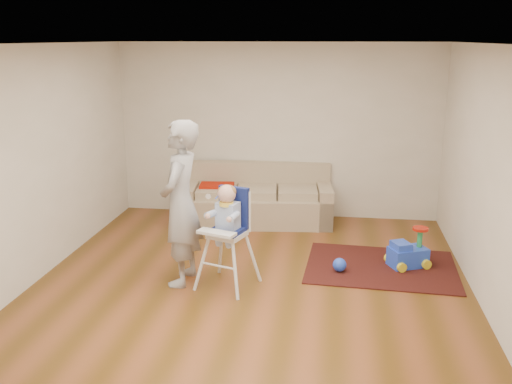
# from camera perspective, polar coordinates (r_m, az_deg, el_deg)

# --- Properties ---
(ground) EXTENTS (5.50, 5.50, 0.00)m
(ground) POSITION_cam_1_polar(r_m,az_deg,el_deg) (6.68, -0.50, -9.21)
(ground) COLOR #53350F
(ground) RESTS_ON ground
(room_envelope) EXTENTS (5.04, 5.52, 2.72)m
(room_envelope) POSITION_cam_1_polar(r_m,az_deg,el_deg) (6.66, 0.16, 7.56)
(room_envelope) COLOR beige
(room_envelope) RESTS_ON ground
(sofa) EXTENTS (2.34, 1.15, 0.87)m
(sofa) POSITION_cam_1_polar(r_m,az_deg,el_deg) (8.71, 0.10, -0.26)
(sofa) COLOR #9D9174
(sofa) RESTS_ON ground
(side_table) EXTENTS (0.47, 0.47, 0.47)m
(side_table) POSITION_cam_1_polar(r_m,az_deg,el_deg) (9.02, -5.51, -1.11)
(side_table) COLOR black
(side_table) RESTS_ON ground
(area_rug) EXTENTS (1.89, 1.46, 0.01)m
(area_rug) POSITION_cam_1_polar(r_m,az_deg,el_deg) (7.30, 12.39, -7.32)
(area_rug) COLOR black
(area_rug) RESTS_ON ground
(ride_on_toy) EXTENTS (0.54, 0.48, 0.49)m
(ride_on_toy) POSITION_cam_1_polar(r_m,az_deg,el_deg) (7.31, 15.01, -5.35)
(ride_on_toy) COLOR blue
(ride_on_toy) RESTS_ON area_rug
(toy_ball) EXTENTS (0.17, 0.17, 0.17)m
(toy_ball) POSITION_cam_1_polar(r_m,az_deg,el_deg) (7.03, 8.36, -7.22)
(toy_ball) COLOR blue
(toy_ball) RESTS_ON area_rug
(high_chair) EXTENTS (0.71, 0.71, 1.21)m
(high_chair) POSITION_cam_1_polar(r_m,az_deg,el_deg) (6.44, -2.88, -4.60)
(high_chair) COLOR silver
(high_chair) RESTS_ON ground
(adult) EXTENTS (0.48, 0.71, 1.90)m
(adult) POSITION_cam_1_polar(r_m,az_deg,el_deg) (6.48, -7.54, -1.17)
(adult) COLOR gray
(adult) RESTS_ON ground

